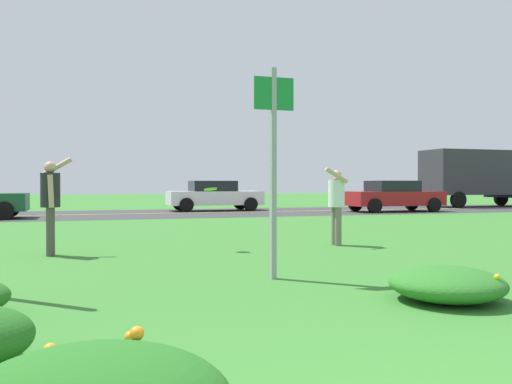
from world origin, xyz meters
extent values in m
plane|color=#387A2D|center=(0.00, 11.20, 0.00)|extent=(120.00, 120.00, 0.00)
cube|color=#38383A|center=(0.00, 22.40, 0.00)|extent=(120.00, 7.57, 0.01)
cube|color=yellow|center=(0.00, 22.40, 0.01)|extent=(120.00, 0.16, 0.00)
sphere|color=orange|center=(-1.46, 1.44, 0.51)|extent=(0.08, 0.08, 0.08)
sphere|color=orange|center=(-1.87, 1.18, 0.44)|extent=(0.08, 0.08, 0.08)
sphere|color=orange|center=(-1.90, 1.59, 0.41)|extent=(0.08, 0.08, 0.08)
sphere|color=orange|center=(-1.49, 1.58, 0.45)|extent=(0.07, 0.07, 0.07)
ellipsoid|color=#2D7526|center=(2.08, 3.58, 0.19)|extent=(1.25, 1.27, 0.38)
sphere|color=yellow|center=(2.37, 3.15, 0.32)|extent=(0.06, 0.06, 0.06)
sphere|color=yellow|center=(2.17, 3.37, 0.22)|extent=(0.07, 0.07, 0.07)
sphere|color=yellow|center=(2.34, 3.47, 0.31)|extent=(0.06, 0.06, 0.06)
sphere|color=yellow|center=(2.31, 3.52, 0.32)|extent=(0.06, 0.06, 0.06)
sphere|color=yellow|center=(1.96, 4.11, 0.23)|extent=(0.07, 0.07, 0.07)
sphere|color=gold|center=(-2.28, 2.73, 0.32)|extent=(0.09, 0.09, 0.09)
cube|color=#93969B|center=(0.73, 5.48, 1.43)|extent=(0.07, 0.10, 2.86)
cube|color=#197F38|center=(0.73, 5.45, 2.51)|extent=(0.56, 0.03, 0.44)
cylinder|color=#232328|center=(-2.28, 8.94, 1.18)|extent=(0.34, 0.34, 0.62)
sphere|color=tan|center=(-2.28, 8.94, 1.59)|extent=(0.21, 0.21, 0.21)
cylinder|color=#4C4742|center=(-2.28, 9.02, 0.44)|extent=(0.14, 0.14, 0.87)
cylinder|color=#4C4742|center=(-2.28, 8.85, 0.44)|extent=(0.14, 0.14, 0.87)
cylinder|color=tan|center=(-2.18, 9.13, 1.60)|extent=(0.55, 0.10, 0.38)
cylinder|color=tan|center=(-2.26, 8.74, 1.16)|extent=(0.11, 0.09, 0.58)
cylinder|color=silver|center=(3.35, 8.86, 1.09)|extent=(0.34, 0.34, 0.57)
sphere|color=tan|center=(3.35, 8.86, 1.48)|extent=(0.21, 0.21, 0.21)
cylinder|color=#726B5B|center=(3.35, 8.78, 0.40)|extent=(0.14, 0.14, 0.81)
cylinder|color=#726B5B|center=(3.35, 8.95, 0.40)|extent=(0.14, 0.14, 0.81)
cylinder|color=tan|center=(3.26, 8.67, 1.47)|extent=(0.51, 0.10, 0.34)
cylinder|color=tan|center=(3.33, 9.06, 1.07)|extent=(0.11, 0.09, 0.54)
cylinder|color=#8CD133|center=(0.64, 8.84, 1.19)|extent=(0.26, 0.25, 0.08)
torus|color=#8CD133|center=(0.64, 8.84, 1.18)|extent=(0.26, 0.25, 0.08)
cylinder|color=black|center=(-4.41, 21.59, 0.33)|extent=(0.66, 0.22, 0.66)
cylinder|color=black|center=(-4.41, 19.81, 0.33)|extent=(0.66, 0.22, 0.66)
cube|color=silver|center=(4.37, 24.10, 0.62)|extent=(4.50, 1.82, 0.66)
cube|color=black|center=(4.27, 24.10, 1.19)|extent=(2.10, 1.64, 0.52)
cylinder|color=black|center=(5.92, 24.99, 0.33)|extent=(0.66, 0.22, 0.66)
cylinder|color=black|center=(5.92, 23.21, 0.33)|extent=(0.66, 0.22, 0.66)
cylinder|color=black|center=(2.82, 24.99, 0.33)|extent=(0.66, 0.22, 0.66)
cylinder|color=black|center=(2.82, 23.21, 0.33)|extent=(0.66, 0.22, 0.66)
cube|color=maroon|center=(12.19, 20.70, 0.62)|extent=(4.50, 1.82, 0.66)
cube|color=black|center=(12.09, 20.70, 1.19)|extent=(2.10, 1.64, 0.52)
cylinder|color=black|center=(13.74, 21.59, 0.33)|extent=(0.66, 0.22, 0.66)
cylinder|color=black|center=(13.74, 19.81, 0.33)|extent=(0.66, 0.22, 0.66)
cylinder|color=black|center=(10.64, 21.59, 0.33)|extent=(0.66, 0.22, 0.66)
cylinder|color=black|center=(10.64, 19.81, 0.33)|extent=(0.66, 0.22, 0.66)
cube|color=navy|center=(22.26, 24.10, 1.52)|extent=(2.10, 2.30, 2.00)
cube|color=#333338|center=(18.91, 24.10, 1.95)|extent=(4.60, 2.30, 2.50)
cylinder|color=black|center=(22.46, 25.20, 0.44)|extent=(0.88, 0.26, 0.88)
cylinder|color=black|center=(17.62, 25.20, 0.44)|extent=(0.88, 0.26, 0.88)
cylinder|color=black|center=(17.62, 23.00, 0.44)|extent=(0.88, 0.26, 0.88)
camera|label=1|loc=(-1.73, -1.41, 1.28)|focal=37.92mm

